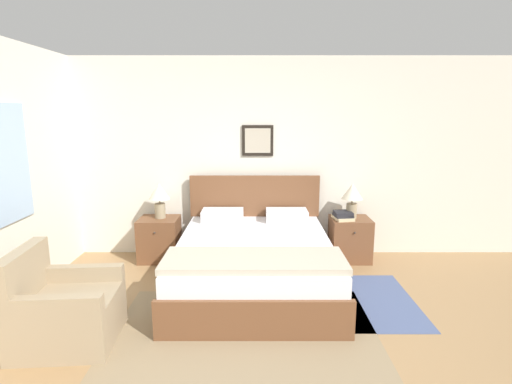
% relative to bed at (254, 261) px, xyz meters
% --- Properties ---
extents(ground_plane, '(16.00, 16.00, 0.00)m').
position_rel_bed_xyz_m(ground_plane, '(0.11, -1.60, -0.30)').
color(ground_plane, '#99754C').
extents(wall_back, '(7.35, 0.09, 2.60)m').
position_rel_bed_xyz_m(wall_back, '(0.11, 1.13, 1.00)').
color(wall_back, silver).
rests_on(wall_back, ground_plane).
extents(wall_left, '(0.08, 5.10, 2.60)m').
position_rel_bed_xyz_m(wall_left, '(-2.39, -0.27, 1.01)').
color(wall_left, silver).
rests_on(wall_left, ground_plane).
extents(area_rug_main, '(2.31, 1.84, 0.01)m').
position_rel_bed_xyz_m(area_rug_main, '(-0.08, -1.05, -0.29)').
color(area_rug_main, '#897556').
rests_on(area_rug_main, ground_plane).
extents(area_rug_bedside, '(0.76, 1.27, 0.01)m').
position_rel_bed_xyz_m(area_rug_bedside, '(1.26, -0.34, -0.29)').
color(area_rug_bedside, '#47567F').
rests_on(area_rug_bedside, ground_plane).
extents(bed, '(1.70, 2.13, 1.09)m').
position_rel_bed_xyz_m(bed, '(0.00, 0.00, 0.00)').
color(bed, brown).
rests_on(bed, ground_plane).
extents(armchair, '(0.82, 0.77, 0.82)m').
position_rel_bed_xyz_m(armchair, '(-1.59, -1.07, -0.02)').
color(armchair, '#998466').
rests_on(armchair, ground_plane).
extents(nightstand_near_window, '(0.50, 0.47, 0.56)m').
position_rel_bed_xyz_m(nightstand_near_window, '(-1.24, 0.83, -0.02)').
color(nightstand_near_window, brown).
rests_on(nightstand_near_window, ground_plane).
extents(nightstand_by_door, '(0.50, 0.47, 0.56)m').
position_rel_bed_xyz_m(nightstand_by_door, '(1.24, 0.83, -0.02)').
color(nightstand_by_door, brown).
rests_on(nightstand_by_door, ground_plane).
extents(table_lamp_near_window, '(0.27, 0.27, 0.45)m').
position_rel_bed_xyz_m(table_lamp_near_window, '(-1.22, 0.86, 0.56)').
color(table_lamp_near_window, gray).
rests_on(table_lamp_near_window, nightstand_near_window).
extents(table_lamp_by_door, '(0.27, 0.27, 0.45)m').
position_rel_bed_xyz_m(table_lamp_by_door, '(1.25, 0.86, 0.56)').
color(table_lamp_by_door, gray).
rests_on(table_lamp_by_door, nightstand_by_door).
extents(book_thick_bottom, '(0.26, 0.31, 0.04)m').
position_rel_bed_xyz_m(book_thick_bottom, '(1.13, 0.79, 0.28)').
color(book_thick_bottom, beige).
rests_on(book_thick_bottom, nightstand_by_door).
extents(book_hardcover_middle, '(0.24, 0.24, 0.03)m').
position_rel_bed_xyz_m(book_hardcover_middle, '(1.13, 0.79, 0.31)').
color(book_hardcover_middle, '#232328').
rests_on(book_hardcover_middle, book_thick_bottom).
extents(book_novel_upper, '(0.23, 0.23, 0.04)m').
position_rel_bed_xyz_m(book_novel_upper, '(1.13, 0.79, 0.34)').
color(book_novel_upper, '#232328').
rests_on(book_novel_upper, book_hardcover_middle).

